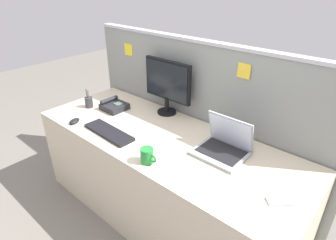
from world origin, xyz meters
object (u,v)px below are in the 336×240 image
(laptop, at_px, (224,145))
(pen_cup, at_px, (89,102))
(desktop_monitor, at_px, (167,83))
(desk_phone, at_px, (114,106))
(cell_phone_silver_slab, at_px, (280,201))
(coffee_mug, at_px, (147,156))
(keyboard_main, at_px, (109,132))
(computer_mouse_right_hand, at_px, (74,121))

(laptop, relative_size, pen_cup, 1.78)
(desktop_monitor, distance_m, laptop, 0.73)
(pen_cup, bearing_deg, desk_phone, 31.48)
(cell_phone_silver_slab, distance_m, coffee_mug, 0.79)
(desktop_monitor, bearing_deg, laptop, -16.60)
(keyboard_main, relative_size, computer_mouse_right_hand, 4.40)
(computer_mouse_right_hand, distance_m, cell_phone_silver_slab, 1.58)
(desktop_monitor, xyz_separation_m, coffee_mug, (0.38, -0.62, -0.21))
(keyboard_main, height_order, pen_cup, pen_cup)
(pen_cup, height_order, coffee_mug, pen_cup)
(laptop, bearing_deg, cell_phone_silver_slab, -24.20)
(desktop_monitor, relative_size, desk_phone, 2.32)
(coffee_mug, bearing_deg, laptop, 54.27)
(desk_phone, height_order, cell_phone_silver_slab, desk_phone)
(computer_mouse_right_hand, distance_m, pen_cup, 0.30)
(computer_mouse_right_hand, relative_size, cell_phone_silver_slab, 0.76)
(desktop_monitor, bearing_deg, cell_phone_silver_slab, -19.78)
(desk_phone, xyz_separation_m, keyboard_main, (0.30, -0.30, -0.02))
(laptop, bearing_deg, computer_mouse_right_hand, -158.85)
(keyboard_main, bearing_deg, desktop_monitor, 82.66)
(laptop, xyz_separation_m, computer_mouse_right_hand, (-1.10, -0.43, -0.04))
(desk_phone, height_order, pen_cup, pen_cup)
(cell_phone_silver_slab, bearing_deg, desktop_monitor, -152.81)
(cell_phone_silver_slab, xyz_separation_m, coffee_mug, (-0.76, -0.21, 0.04))
(pen_cup, bearing_deg, laptop, 7.84)
(desktop_monitor, distance_m, keyboard_main, 0.61)
(cell_phone_silver_slab, bearing_deg, desk_phone, -138.75)
(computer_mouse_right_hand, height_order, coffee_mug, coffee_mug)
(desk_phone, distance_m, cell_phone_silver_slab, 1.54)
(desktop_monitor, relative_size, coffee_mug, 3.77)
(pen_cup, xyz_separation_m, coffee_mug, (0.97, -0.24, 0.00))
(desktop_monitor, xyz_separation_m, cell_phone_silver_slab, (1.14, -0.41, -0.26))
(desktop_monitor, relative_size, pen_cup, 2.49)
(pen_cup, bearing_deg, desktop_monitor, 32.44)
(laptop, distance_m, cell_phone_silver_slab, 0.51)
(desktop_monitor, bearing_deg, coffee_mug, -58.67)
(desktop_monitor, relative_size, keyboard_main, 1.03)
(coffee_mug, bearing_deg, pen_cup, 165.97)
(laptop, xyz_separation_m, cell_phone_silver_slab, (0.46, -0.21, -0.05))
(computer_mouse_right_hand, relative_size, pen_cup, 0.55)
(pen_cup, xyz_separation_m, cell_phone_silver_slab, (1.73, -0.03, -0.04))
(desk_phone, height_order, coffee_mug, coffee_mug)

